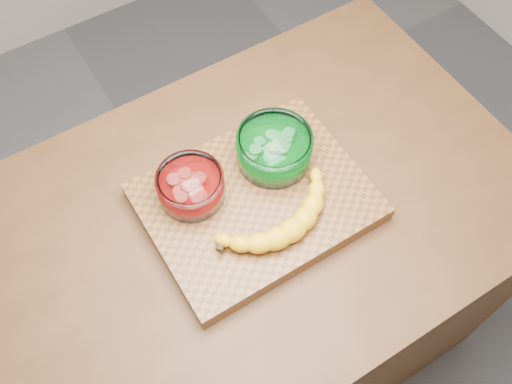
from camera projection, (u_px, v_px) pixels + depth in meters
ground at (256, 333)px, 1.98m from camera, size 3.50×3.50×0.00m
counter at (256, 285)px, 1.59m from camera, size 1.20×0.80×0.90m
cutting_board at (256, 202)px, 1.19m from camera, size 0.45×0.35×0.04m
bowl_red at (191, 186)px, 1.15m from camera, size 0.14×0.14×0.06m
bowl_green at (274, 149)px, 1.19m from camera, size 0.16×0.16×0.07m
banana at (278, 217)px, 1.13m from camera, size 0.30×0.15×0.04m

